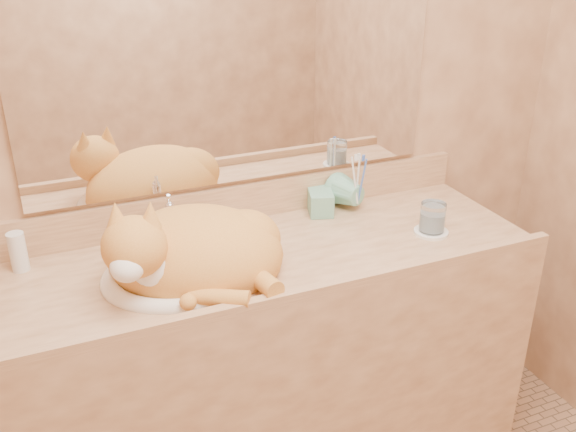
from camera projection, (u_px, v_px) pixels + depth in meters
name	position (u px, v px, depth m)	size (l,w,h in m)	color
wall_back	(236.00, 99.00, 1.95)	(2.40, 0.02, 2.50)	#916142
vanity_counter	(272.00, 369.00, 2.08)	(1.60, 0.55, 0.85)	#966643
mirror	(235.00, 53.00, 1.88)	(1.30, 0.02, 0.80)	white
sink_basin	(187.00, 251.00, 1.76)	(0.47, 0.39, 0.15)	white
faucet	(171.00, 223.00, 1.91)	(0.04, 0.11, 0.15)	white
cat	(189.00, 249.00, 1.74)	(0.49, 0.40, 0.27)	#C87A2E
soap_dispenser	(323.00, 195.00, 2.07)	(0.08, 0.08, 0.17)	#6FB398
toothbrush_cup	(358.00, 198.00, 2.14)	(0.12, 0.12, 0.11)	#6FB398
toothbrushes	(359.00, 178.00, 2.11)	(0.03, 0.03, 0.21)	white
saucer	(431.00, 232.00, 2.02)	(0.11, 0.11, 0.01)	white
water_glass	(433.00, 217.00, 1.99)	(0.08, 0.08, 0.09)	silver
lotion_bottle	(18.00, 252.00, 1.79)	(0.05, 0.05, 0.11)	white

